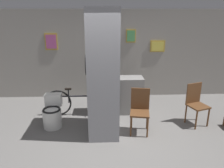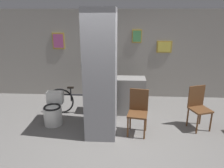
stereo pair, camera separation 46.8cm
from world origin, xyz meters
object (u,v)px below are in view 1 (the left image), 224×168
object	(u,v)px
chair_near_pillar	(140,109)
toilet	(53,114)
bottle_tall	(106,75)
bicycle	(80,102)
chair_by_doorway	(196,102)

from	to	relation	value
chair_near_pillar	toilet	bearing A→B (deg)	-178.95
toilet	bottle_tall	distance (m)	1.55
chair_near_pillar	bicycle	xyz separation A→B (m)	(-1.37, 0.85, -0.18)
chair_near_pillar	bottle_tall	xyz separation A→B (m)	(-0.71, 0.89, 0.50)
toilet	bottle_tall	bearing A→B (deg)	25.66
toilet	chair_near_pillar	size ratio (longest dim) A/B	0.74
bicycle	chair_near_pillar	bearing A→B (deg)	-31.81
toilet	chair_by_doorway	distance (m)	3.31
chair_near_pillar	chair_by_doorway	distance (m)	1.39
bicycle	bottle_tall	xyz separation A→B (m)	(0.66, 0.04, 0.68)
bicycle	bottle_tall	distance (m)	0.95
toilet	chair_by_doorway	size ratio (longest dim) A/B	0.74
bicycle	bottle_tall	bearing A→B (deg)	3.49
chair_by_doorway	bicycle	bearing A→B (deg)	148.92
chair_near_pillar	bottle_tall	size ratio (longest dim) A/B	3.94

